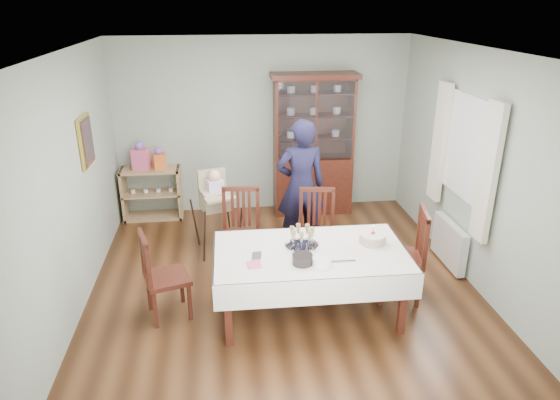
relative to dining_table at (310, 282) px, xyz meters
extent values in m
plane|color=#593319|center=(-0.21, 0.54, -0.38)|extent=(5.00, 5.00, 0.00)
plane|color=#9EAA99|center=(-0.21, 3.04, 0.97)|extent=(4.50, 0.00, 4.50)
plane|color=#9EAA99|center=(-2.46, 0.54, 0.97)|extent=(0.00, 5.00, 5.00)
plane|color=#9EAA99|center=(2.04, 0.54, 0.97)|extent=(0.00, 5.00, 5.00)
plane|color=white|center=(-0.21, 0.54, 2.32)|extent=(5.00, 5.00, 0.00)
cube|color=#4C1F13|center=(0.00, 0.00, 0.34)|extent=(1.92, 1.08, 0.06)
cube|color=silver|center=(0.00, 0.00, 0.37)|extent=(2.02, 1.19, 0.01)
cube|color=#4C1F13|center=(0.54, 2.80, 0.07)|extent=(1.20, 0.45, 0.90)
cube|color=white|center=(0.54, 2.61, 1.12)|extent=(1.12, 0.01, 1.16)
cube|color=#4C1F13|center=(0.54, 2.80, 1.76)|extent=(1.30, 0.48, 0.07)
cube|color=tan|center=(-1.96, 2.82, -0.36)|extent=(0.90, 0.38, 0.04)
cube|color=tan|center=(-1.96, 2.82, 0.02)|extent=(0.90, 0.38, 0.03)
cube|color=tan|center=(-1.96, 2.82, 0.40)|extent=(0.90, 0.38, 0.04)
cube|color=tan|center=(-2.38, 2.82, 0.02)|extent=(0.04, 0.38, 0.80)
cube|color=tan|center=(-1.54, 2.82, 0.02)|extent=(0.04, 0.38, 0.80)
cube|color=gold|center=(-2.43, 1.34, 1.27)|extent=(0.04, 0.48, 0.58)
cube|color=white|center=(2.01, 0.84, 1.17)|extent=(0.04, 1.02, 1.22)
cube|color=silver|center=(1.95, 0.22, 1.07)|extent=(0.07, 0.30, 1.55)
cube|color=silver|center=(1.95, 1.46, 1.07)|extent=(0.07, 0.30, 1.55)
cube|color=white|center=(1.95, 0.84, -0.08)|extent=(0.10, 0.80, 0.55)
cube|color=#4C1F13|center=(-0.68, 0.94, 0.10)|extent=(0.52, 0.52, 0.05)
cube|color=#4C1F13|center=(-0.66, 1.15, 0.40)|extent=(0.46, 0.09, 0.57)
cube|color=#4C1F13|center=(0.25, 0.91, 0.09)|extent=(0.52, 0.52, 0.05)
cube|color=#4C1F13|center=(0.28, 1.12, 0.37)|extent=(0.44, 0.10, 0.54)
cube|color=#4C1F13|center=(-1.50, 0.16, 0.07)|extent=(0.55, 0.55, 0.05)
cube|color=#4C1F13|center=(-1.69, 0.10, 0.34)|extent=(0.16, 0.41, 0.52)
cube|color=#4C1F13|center=(1.05, 0.20, 0.11)|extent=(0.57, 0.57, 0.05)
cube|color=#4C1F13|center=(1.27, 0.15, 0.40)|extent=(0.14, 0.46, 0.57)
imported|color=black|center=(0.15, 1.54, 0.51)|extent=(0.69, 0.48, 1.80)
cube|color=tan|center=(-0.97, 1.65, 0.34)|extent=(0.45, 0.42, 0.26)
cube|color=tan|center=(-0.97, 1.65, 0.56)|extent=(0.38, 0.17, 0.31)
cube|color=tan|center=(-0.97, 1.65, 0.42)|extent=(0.43, 0.28, 0.03)
cube|color=silver|center=(-0.97, 1.65, 0.51)|extent=(0.23, 0.20, 0.20)
sphere|color=beige|center=(-0.97, 1.65, 0.67)|extent=(0.16, 0.16, 0.16)
cylinder|color=silver|center=(-0.07, 0.11, 0.38)|extent=(0.36, 0.36, 0.01)
torus|color=silver|center=(-0.07, 0.11, 0.39)|extent=(0.36, 0.36, 0.01)
cylinder|color=white|center=(0.68, 0.07, 0.38)|extent=(0.32, 0.32, 0.02)
cylinder|color=brown|center=(0.68, 0.07, 0.44)|extent=(0.28, 0.28, 0.10)
cylinder|color=silver|center=(0.68, 0.07, 0.49)|extent=(0.28, 0.28, 0.01)
cylinder|color=#F24C4C|center=(0.68, 0.07, 0.54)|extent=(0.01, 0.01, 0.08)
sphere|color=yellow|center=(0.68, 0.07, 0.59)|extent=(0.02, 0.02, 0.02)
cylinder|color=black|center=(-0.13, -0.25, 0.42)|extent=(0.23, 0.23, 0.10)
cylinder|color=white|center=(0.05, -0.31, 0.42)|extent=(0.20, 0.20, 0.08)
cube|color=#E85584|center=(-0.60, -0.24, 0.38)|extent=(0.14, 0.14, 0.02)
cube|color=silver|center=(0.25, -0.27, 0.38)|extent=(0.31, 0.04, 0.01)
cube|color=#E85584|center=(-2.07, 2.80, 0.57)|extent=(0.26, 0.20, 0.32)
sphere|color=#E533B2|center=(-2.07, 2.80, 0.79)|extent=(0.13, 0.13, 0.13)
cube|color=orange|center=(-1.80, 2.80, 0.53)|extent=(0.21, 0.18, 0.23)
sphere|color=#E533B2|center=(-1.80, 2.80, 0.69)|extent=(0.11, 0.11, 0.11)
camera|label=1|loc=(-0.88, -4.51, 2.80)|focal=32.00mm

